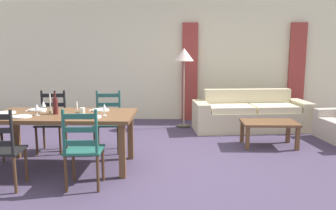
{
  "coord_description": "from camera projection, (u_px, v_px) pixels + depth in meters",
  "views": [
    {
      "loc": [
        0.26,
        -4.5,
        1.6
      ],
      "look_at": [
        0.13,
        0.69,
        0.75
      ],
      "focal_mm": 35.98,
      "sensor_mm": 36.0,
      "label": 1
    }
  ],
  "objects": [
    {
      "name": "ground_plane",
      "position": [
        157.0,
        167.0,
        4.7
      ],
      "size": [
        9.6,
        9.6,
        0.02
      ],
      "primitive_type": "cube",
      "color": "#443851"
    },
    {
      "name": "wall_far",
      "position": [
        165.0,
        61.0,
        7.74
      ],
      "size": [
        9.6,
        0.16,
        2.7
      ],
      "primitive_type": "cube",
      "color": "beige",
      "rests_on": "ground_plane"
    },
    {
      "name": "curtain_panel_left",
      "position": [
        190.0,
        72.0,
        7.63
      ],
      "size": [
        0.35,
        0.08,
        2.2
      ],
      "primitive_type": "cube",
      "color": "#9A3833",
      "rests_on": "ground_plane"
    },
    {
      "name": "curtain_panel_right",
      "position": [
        296.0,
        72.0,
        7.57
      ],
      "size": [
        0.35,
        0.08,
        2.2
      ],
      "primitive_type": "cube",
      "color": "#9A3833",
      "rests_on": "ground_plane"
    },
    {
      "name": "dining_table",
      "position": [
        64.0,
        120.0,
        4.56
      ],
      "size": [
        1.9,
        0.96,
        0.75
      ],
      "color": "brown",
      "rests_on": "ground_plane"
    },
    {
      "name": "dining_chair_near_left",
      "position": [
        1.0,
        150.0,
        3.83
      ],
      "size": [
        0.45,
        0.43,
        0.96
      ],
      "color": "black",
      "rests_on": "ground_plane"
    },
    {
      "name": "dining_chair_near_right",
      "position": [
        83.0,
        149.0,
        3.87
      ],
      "size": [
        0.44,
        0.42,
        0.96
      ],
      "color": "#215A4F",
      "rests_on": "ground_plane"
    },
    {
      "name": "dining_chair_far_left",
      "position": [
        52.0,
        121.0,
        5.34
      ],
      "size": [
        0.44,
        0.42,
        0.96
      ],
      "color": "black",
      "rests_on": "ground_plane"
    },
    {
      "name": "dining_chair_far_right",
      "position": [
        108.0,
        121.0,
        5.35
      ],
      "size": [
        0.45,
        0.43,
        0.96
      ],
      "color": "#24514C",
      "rests_on": "ground_plane"
    },
    {
      "name": "dinner_plate_near_left",
      "position": [
        22.0,
        116.0,
        4.31
      ],
      "size": [
        0.24,
        0.24,
        0.02
      ],
      "primitive_type": "cylinder",
      "color": "white",
      "rests_on": "dining_table"
    },
    {
      "name": "fork_near_left",
      "position": [
        11.0,
        117.0,
        4.31
      ],
      "size": [
        0.03,
        0.17,
        0.01
      ],
      "primitive_type": "cube",
      "rotation": [
        0.0,
        0.0,
        0.09
      ],
      "color": "silver",
      "rests_on": "dining_table"
    },
    {
      "name": "dinner_plate_near_right",
      "position": [
        92.0,
        117.0,
        4.28
      ],
      "size": [
        0.24,
        0.24,
        0.02
      ],
      "primitive_type": "cylinder",
      "color": "white",
      "rests_on": "dining_table"
    },
    {
      "name": "fork_near_right",
      "position": [
        80.0,
        117.0,
        4.29
      ],
      "size": [
        0.03,
        0.17,
        0.01
      ],
      "primitive_type": "cube",
      "rotation": [
        0.0,
        0.0,
        0.08
      ],
      "color": "silver",
      "rests_on": "dining_table"
    },
    {
      "name": "dinner_plate_far_left",
      "position": [
        38.0,
        110.0,
        4.8
      ],
      "size": [
        0.24,
        0.24,
        0.02
      ],
      "primitive_type": "cylinder",
      "color": "white",
      "rests_on": "dining_table"
    },
    {
      "name": "fork_far_left",
      "position": [
        28.0,
        110.0,
        4.8
      ],
      "size": [
        0.02,
        0.17,
        0.01
      ],
      "primitive_type": "cube",
      "rotation": [
        0.0,
        0.0,
        0.01
      ],
      "color": "silver",
      "rests_on": "dining_table"
    },
    {
      "name": "dinner_plate_far_right",
      "position": [
        101.0,
        110.0,
        4.78
      ],
      "size": [
        0.24,
        0.24,
        0.02
      ],
      "primitive_type": "cylinder",
      "color": "white",
      "rests_on": "dining_table"
    },
    {
      "name": "fork_far_right",
      "position": [
        90.0,
        110.0,
        4.78
      ],
      "size": [
        0.03,
        0.17,
        0.01
      ],
      "primitive_type": "cube",
      "rotation": [
        0.0,
        0.0,
        0.07
      ],
      "color": "silver",
      "rests_on": "dining_table"
    },
    {
      "name": "dinner_plate_head_west",
      "position": [
        6.0,
        113.0,
        4.56
      ],
      "size": [
        0.24,
        0.24,
        0.02
      ],
      "primitive_type": "cylinder",
      "color": "white",
      "rests_on": "dining_table"
    },
    {
      "name": "wine_bottle",
      "position": [
        55.0,
        105.0,
        4.5
      ],
      "size": [
        0.07,
        0.07,
        0.32
      ],
      "color": "#471919",
      "rests_on": "dining_table"
    },
    {
      "name": "wine_glass_near_left",
      "position": [
        37.0,
        107.0,
        4.4
      ],
      "size": [
        0.06,
        0.06,
        0.16
      ],
      "color": "white",
      "rests_on": "dining_table"
    },
    {
      "name": "wine_glass_near_right",
      "position": [
        104.0,
        107.0,
        4.38
      ],
      "size": [
        0.06,
        0.06,
        0.16
      ],
      "color": "white",
      "rests_on": "dining_table"
    },
    {
      "name": "wine_glass_far_left",
      "position": [
        43.0,
        104.0,
        4.66
      ],
      "size": [
        0.06,
        0.06,
        0.16
      ],
      "color": "white",
      "rests_on": "dining_table"
    },
    {
      "name": "coffee_cup_primary",
      "position": [
        82.0,
        111.0,
        4.48
      ],
      "size": [
        0.07,
        0.07,
        0.09
      ],
      "primitive_type": "cylinder",
      "color": "silver",
      "rests_on": "dining_table"
    },
    {
      "name": "candle_tall",
      "position": [
        51.0,
        108.0,
        4.55
      ],
      "size": [
        0.05,
        0.05,
        0.27
      ],
      "color": "#998C66",
      "rests_on": "dining_table"
    },
    {
      "name": "candle_short",
      "position": [
        77.0,
        111.0,
        4.49
      ],
      "size": [
        0.05,
        0.05,
        0.17
      ],
      "color": "#998C66",
      "rests_on": "dining_table"
    },
    {
      "name": "couch",
      "position": [
        250.0,
        115.0,
        6.83
      ],
      "size": [
        2.35,
        1.03,
        0.8
      ],
      "color": "beige",
      "rests_on": "ground_plane"
    },
    {
      "name": "coffee_table",
      "position": [
        269.0,
        125.0,
        5.62
      ],
      "size": [
        0.9,
        0.56,
        0.42
      ],
      "color": "brown",
      "rests_on": "ground_plane"
    },
    {
      "name": "standing_lamp",
      "position": [
        184.0,
        59.0,
        6.86
      ],
      "size": [
        0.4,
        0.4,
        1.64
      ],
      "color": "#332D28",
      "rests_on": "ground_plane"
    }
  ]
}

